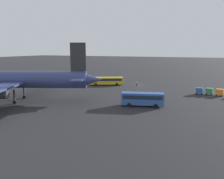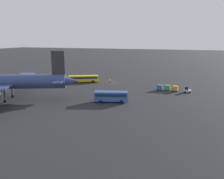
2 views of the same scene
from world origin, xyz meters
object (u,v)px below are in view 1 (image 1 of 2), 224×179
airplane (13,80)px  shuttle_bus_near (106,80)px  worker_person (137,84)px  cargo_cart_orange (220,92)px  shuttle_bus_far (142,98)px  cargo_cart_green (209,91)px  cargo_cart_blue (200,91)px

airplane → shuttle_bus_near: (-11.72, -33.34, -3.92)m
worker_person → cargo_cart_orange: size_ratio=0.78×
worker_person → shuttle_bus_far: bearing=109.4°
airplane → cargo_cart_orange: bearing=-172.0°
shuttle_bus_far → worker_person: shuttle_bus_far is taller
airplane → shuttle_bus_far: size_ratio=4.41×
shuttle_bus_far → cargo_cart_green: size_ratio=4.65×
cargo_cart_green → cargo_cart_blue: (2.77, 0.36, 0.00)m
worker_person → cargo_cart_blue: cargo_cart_blue is taller
worker_person → shuttle_bus_near: bearing=12.9°
cargo_cart_green → cargo_cart_blue: same height
cargo_cart_blue → shuttle_bus_near: bearing=-8.1°
cargo_cart_orange → shuttle_bus_far: bearing=48.6°
airplane → cargo_cart_orange: size_ratio=20.55×
shuttle_bus_near → shuttle_bus_far: 32.85m
airplane → cargo_cart_blue: size_ratio=20.55×
shuttle_bus_near → cargo_cart_orange: (-39.06, 4.82, -0.63)m
shuttle_bus_near → worker_person: shuttle_bus_near is taller
shuttle_bus_near → cargo_cart_blue: shuttle_bus_near is taller
airplane → cargo_cart_blue: bearing=-169.1°
cargo_cart_orange → cargo_cart_green: 2.80m
airplane → worker_person: airplane is taller
cargo_cart_orange → cargo_cart_blue: (5.54, -0.07, 0.00)m
airplane → shuttle_bus_near: bearing=-130.7°
airplane → cargo_cart_blue: (-45.24, -28.59, -4.55)m
cargo_cart_orange → worker_person: bearing=-14.9°
shuttle_bus_near → cargo_cart_blue: 33.86m
shuttle_bus_far → worker_person: bearing=-85.8°
airplane → cargo_cart_green: size_ratio=20.55×
worker_person → cargo_cart_blue: 23.38m
cargo_cart_green → shuttle_bus_near: bearing=-6.9°
shuttle_bus_far → cargo_cart_orange: size_ratio=4.65×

